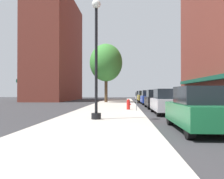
{
  "coord_description": "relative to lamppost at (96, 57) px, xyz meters",
  "views": [
    {
      "loc": [
        1.25,
        -5.09,
        1.45
      ],
      "look_at": [
        -0.04,
        18.19,
        1.7
      ],
      "focal_mm": 38.56,
      "sensor_mm": 36.0,
      "label": 1
    }
  ],
  "objects": [
    {
      "name": "building_far_background",
      "position": [
        -10.83,
        30.33,
        5.84
      ],
      "size": [
        6.8,
        18.0,
        18.12
      ],
      "color": "brown",
      "rests_on": "ground"
    },
    {
      "name": "car_black",
      "position": [
        4.18,
        9.87,
        -2.39
      ],
      "size": [
        1.8,
        4.3,
        1.66
      ],
      "rotation": [
        0.0,
        0.0,
        0.02
      ],
      "color": "black",
      "rests_on": "ground"
    },
    {
      "name": "car_blue",
      "position": [
        4.18,
        16.4,
        -2.39
      ],
      "size": [
        1.8,
        4.3,
        1.66
      ],
      "rotation": [
        0.0,
        0.0,
        0.0
      ],
      "color": "black",
      "rests_on": "ground"
    },
    {
      "name": "parking_meter_near",
      "position": [
        2.23,
        5.58,
        -2.25
      ],
      "size": [
        0.14,
        0.09,
        1.31
      ],
      "color": "slate",
      "rests_on": "sidewalk_slab"
    },
    {
      "name": "car_silver",
      "position": [
        4.18,
        4.18,
        -2.39
      ],
      "size": [
        1.8,
        4.3,
        1.66
      ],
      "rotation": [
        0.0,
        0.0,
        -0.03
      ],
      "color": "black",
      "rests_on": "ground"
    },
    {
      "name": "lamppost",
      "position": [
        0.0,
        0.0,
        0.0
      ],
      "size": [
        0.48,
        0.48,
        5.9
      ],
      "color": "black",
      "rests_on": "sidewalk_slab"
    },
    {
      "name": "car_green",
      "position": [
        4.18,
        -2.71,
        -2.39
      ],
      "size": [
        1.8,
        4.3,
        1.66
      ],
      "rotation": [
        0.0,
        0.0,
        0.04
      ],
      "color": "black",
      "rests_on": "ground"
    },
    {
      "name": "car_yellow",
      "position": [
        4.18,
        23.43,
        -2.39
      ],
      "size": [
        1.8,
        4.3,
        1.66
      ],
      "rotation": [
        0.0,
        0.0,
        -0.02
      ],
      "color": "black",
      "rests_on": "ground"
    },
    {
      "name": "sidewalk_slab",
      "position": [
        0.18,
        12.33,
        -3.14
      ],
      "size": [
        4.8,
        50.0,
        0.12
      ],
      "primitive_type": "cube",
      "color": "#A8A399",
      "rests_on": "ground"
    },
    {
      "name": "ground_plane",
      "position": [
        4.18,
        11.33,
        -3.2
      ],
      "size": [
        90.0,
        90.0,
        0.0
      ],
      "primitive_type": "plane",
      "color": "#2D2D30"
    },
    {
      "name": "tree_near",
      "position": [
        -1.11,
        19.75,
        2.11
      ],
      "size": [
        4.29,
        4.29,
        7.68
      ],
      "color": "#4C3823",
      "rests_on": "sidewalk_slab"
    },
    {
      "name": "fire_hydrant",
      "position": [
        1.67,
        6.62,
        -2.68
      ],
      "size": [
        0.33,
        0.26,
        0.79
      ],
      "color": "red",
      "rests_on": "sidewalk_slab"
    },
    {
      "name": "car_white",
      "position": [
        4.18,
        30.65,
        -2.39
      ],
      "size": [
        1.8,
        4.3,
        1.66
      ],
      "rotation": [
        0.0,
        0.0,
        0.01
      ],
      "color": "black",
      "rests_on": "ground"
    }
  ]
}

